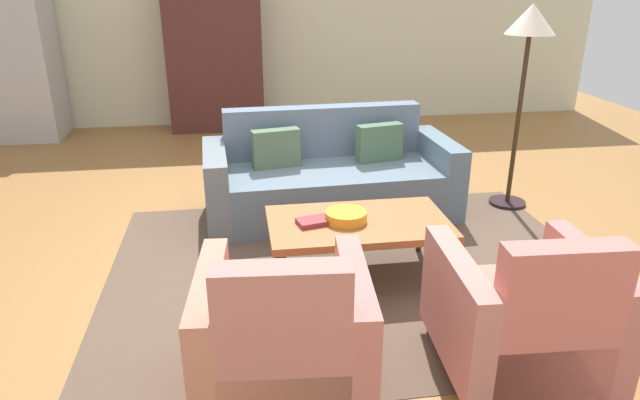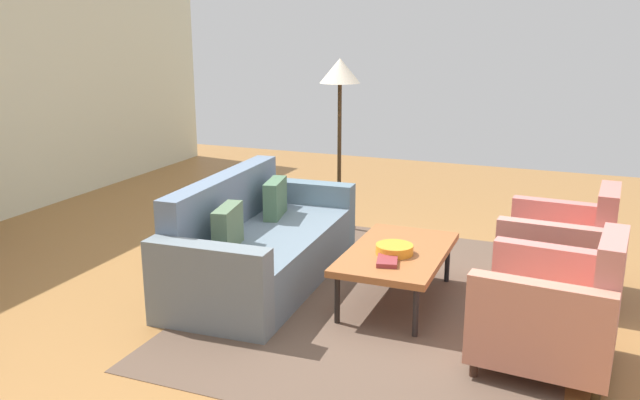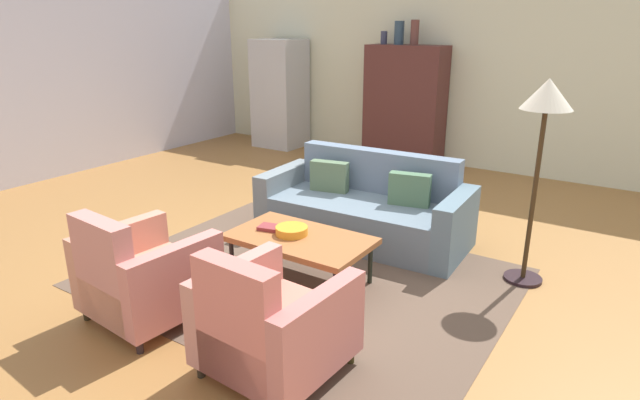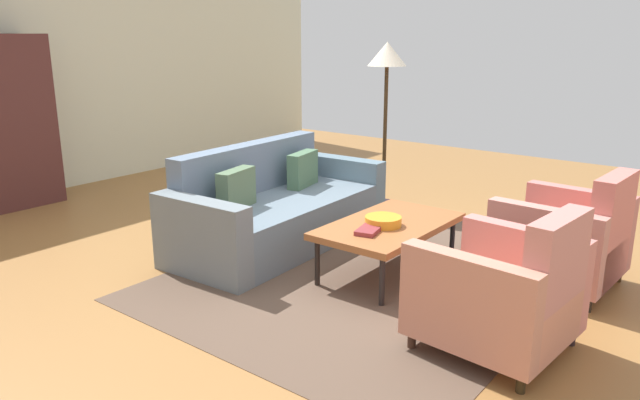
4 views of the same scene
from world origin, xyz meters
TOP-DOWN VIEW (x-y plane):
  - ground_plane at (0.00, 0.00)m, footprint 11.06×11.06m
  - wall_back at (0.00, 4.10)m, footprint 9.22×0.12m
  - wall_left at (-4.61, 0.00)m, footprint 0.12×8.20m
  - area_rug at (0.24, -0.40)m, footprint 3.40×2.60m
  - couch at (0.24, 0.74)m, footprint 2.14×1.00m
  - coffee_table at (0.24, -0.45)m, footprint 1.20×0.70m
  - armchair_left at (-0.36, -1.61)m, footprint 0.86×0.86m
  - armchair_right at (0.84, -1.61)m, footprint 0.84×0.84m
  - fruit_bowl at (0.16, -0.45)m, footprint 0.28×0.28m
  - book_stack at (-0.05, -0.45)m, footprint 0.26×0.19m
  - cabinet at (-0.76, 3.76)m, footprint 1.20×0.51m
  - vase_tall at (-1.16, 3.75)m, footprint 0.10×0.10m
  - vase_round at (-0.91, 3.75)m, footprint 0.15×0.15m
  - vase_small at (-0.66, 3.75)m, footprint 0.12×0.12m
  - refrigerator at (-3.10, 3.65)m, footprint 0.80×0.73m
  - floor_lamp at (1.86, 0.61)m, footprint 0.40×0.40m

SIDE VIEW (x-z plane):
  - ground_plane at x=0.00m, z-range 0.00..0.00m
  - area_rug at x=0.24m, z-range 0.00..0.01m
  - couch at x=0.24m, z-range -0.14..0.72m
  - armchair_left at x=-0.36m, z-range -0.10..0.78m
  - armchair_right at x=0.84m, z-range -0.10..0.78m
  - coffee_table at x=0.24m, z-range 0.17..0.58m
  - book_stack at x=-0.05m, z-range 0.41..0.44m
  - fruit_bowl at x=0.16m, z-range 0.41..0.48m
  - cabinet at x=-0.76m, z-range 0.00..1.80m
  - refrigerator at x=-3.10m, z-range 0.00..1.85m
  - wall_back at x=0.00m, z-range 0.00..2.80m
  - wall_left at x=-4.61m, z-range 0.00..2.80m
  - floor_lamp at x=1.86m, z-range 0.58..2.30m
  - vase_tall at x=-1.16m, z-range 1.80..1.99m
  - vase_round at x=-0.91m, z-range 1.80..2.14m
  - vase_small at x=-0.66m, z-range 1.80..2.16m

